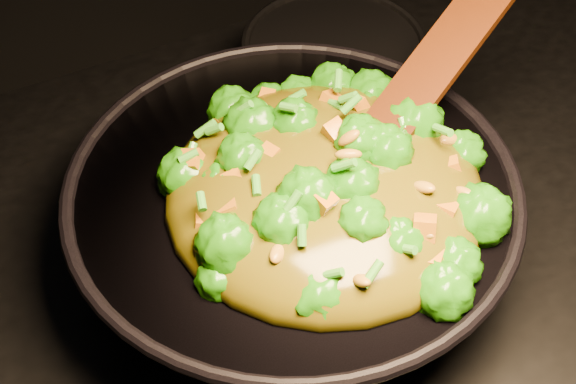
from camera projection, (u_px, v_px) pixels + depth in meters
wok at (292, 229)px, 0.90m from camera, size 0.49×0.49×0.12m
stir_fry at (326, 160)px, 0.81m from camera, size 0.39×0.39×0.11m
spatula at (406, 103)px, 0.86m from camera, size 0.31×0.17×0.14m
back_pot at (333, 80)px, 1.07m from camera, size 0.27×0.27×0.12m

